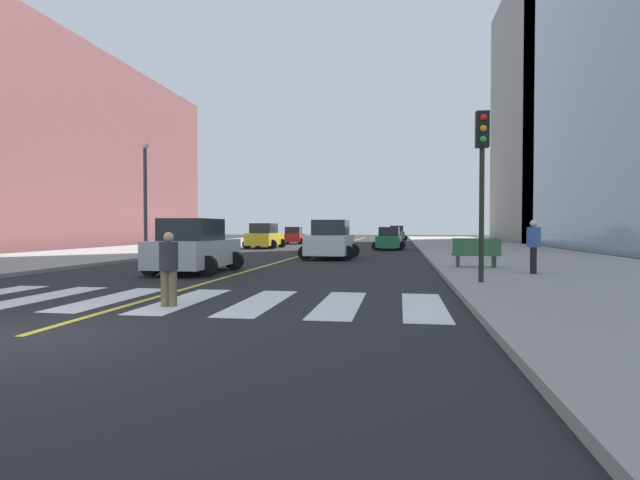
# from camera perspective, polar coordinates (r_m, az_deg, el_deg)

# --- Properties ---
(ground_plane) EXTENTS (220.00, 220.00, 0.00)m
(ground_plane) POSITION_cam_1_polar(r_m,az_deg,el_deg) (9.13, -31.01, -9.40)
(ground_plane) COLOR black
(sidewalk_kerb_east) EXTENTS (10.00, 120.00, 0.15)m
(sidewalk_kerb_east) POSITION_cam_1_polar(r_m,az_deg,el_deg) (27.66, 22.41, -2.01)
(sidewalk_kerb_east) COLOR gray
(sidewalk_kerb_east) RESTS_ON ground
(sidewalk_kerb_west) EXTENTS (10.00, 120.00, 0.15)m
(sidewalk_kerb_west) POSITION_cam_1_polar(r_m,az_deg,el_deg) (32.36, -24.78, -1.55)
(sidewalk_kerb_west) COLOR gray
(sidewalk_kerb_west) RESTS_ON ground
(crosswalk_paint) EXTENTS (13.50, 4.00, 0.01)m
(crosswalk_paint) POSITION_cam_1_polar(r_m,az_deg,el_deg) (12.41, -18.98, -6.41)
(crosswalk_paint) COLOR silver
(crosswalk_paint) RESTS_ON ground
(lane_divider_paint) EXTENTS (0.16, 80.00, 0.01)m
(lane_divider_paint) POSITION_cam_1_polar(r_m,az_deg,el_deg) (47.24, 1.96, -0.61)
(lane_divider_paint) COLOR yellow
(lane_divider_paint) RESTS_ON ground
(parking_garage_concrete) EXTENTS (18.00, 24.00, 31.02)m
(parking_garage_concrete) POSITION_cam_1_polar(r_m,az_deg,el_deg) (68.80, 28.11, 12.86)
(parking_garage_concrete) COLOR gray
(parking_garage_concrete) RESTS_ON ground
(low_rise_brick_west) EXTENTS (16.00, 32.00, 16.48)m
(low_rise_brick_west) POSITION_cam_1_polar(r_m,az_deg,el_deg) (53.93, -28.43, 8.24)
(low_rise_brick_west) COLOR brown
(low_rise_brick_west) RESTS_ON ground
(car_white_nearest) EXTENTS (2.94, 4.69, 2.09)m
(car_white_nearest) POSITION_cam_1_polar(r_m,az_deg,el_deg) (27.12, 1.19, -0.06)
(car_white_nearest) COLOR silver
(car_white_nearest) RESTS_ON ground
(car_green_second) EXTENTS (2.51, 3.92, 1.72)m
(car_green_second) POSITION_cam_1_polar(r_m,az_deg,el_deg) (38.32, 7.84, 0.10)
(car_green_second) COLOR #236B42
(car_green_second) RESTS_ON ground
(car_yellow_third) EXTENTS (2.92, 4.59, 2.02)m
(car_yellow_third) POSITION_cam_1_polar(r_m,az_deg,el_deg) (41.12, -6.30, 0.39)
(car_yellow_third) COLOR gold
(car_yellow_third) RESTS_ON ground
(car_silver_fourth) EXTENTS (2.83, 4.50, 2.00)m
(car_silver_fourth) POSITION_cam_1_polar(r_m,az_deg,el_deg) (19.13, -14.08, -0.85)
(car_silver_fourth) COLOR #B7B7BC
(car_silver_fourth) RESTS_ON ground
(car_gray_fifth) EXTENTS (2.76, 4.35, 1.92)m
(car_gray_fifth) POSITION_cam_1_polar(r_m,az_deg,el_deg) (65.49, 8.67, 0.73)
(car_gray_fifth) COLOR slate
(car_gray_fifth) RESTS_ON ground
(car_red_sixth) EXTENTS (2.54, 3.97, 1.74)m
(car_red_sixth) POSITION_cam_1_polar(r_m,az_deg,el_deg) (51.55, -2.98, 0.46)
(car_red_sixth) COLOR red
(car_red_sixth) RESTS_ON ground
(traffic_light_near_corner) EXTENTS (0.36, 0.41, 4.76)m
(traffic_light_near_corner) POSITION_cam_1_polar(r_m,az_deg,el_deg) (14.86, 17.90, 8.38)
(traffic_light_near_corner) COLOR black
(traffic_light_near_corner) RESTS_ON sidewalk_kerb_east
(park_bench) EXTENTS (1.81, 0.58, 1.12)m
(park_bench) POSITION_cam_1_polar(r_m,az_deg,el_deg) (20.28, 17.28, -1.44)
(park_bench) COLOR #33603D
(park_bench) RESTS_ON sidewalk_kerb_east
(pedestrian_crossing) EXTENTS (0.39, 0.39, 1.59)m
(pedestrian_crossing) POSITION_cam_1_polar(r_m,az_deg,el_deg) (11.12, -16.78, -2.80)
(pedestrian_crossing) COLOR brown
(pedestrian_crossing) RESTS_ON ground
(pedestrian_waiting_east) EXTENTS (0.44, 0.44, 1.78)m
(pedestrian_waiting_east) POSITION_cam_1_polar(r_m,az_deg,el_deg) (18.09, 23.06, -0.43)
(pedestrian_waiting_east) COLOR black
(pedestrian_waiting_east) RESTS_ON sidewalk_kerb_east
(street_lamp) EXTENTS (0.44, 0.44, 6.43)m
(street_lamp) POSITION_cam_1_polar(r_m,az_deg,el_deg) (30.41, -19.21, 5.74)
(street_lamp) COLOR #38383D
(street_lamp) RESTS_ON sidewalk_kerb_west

